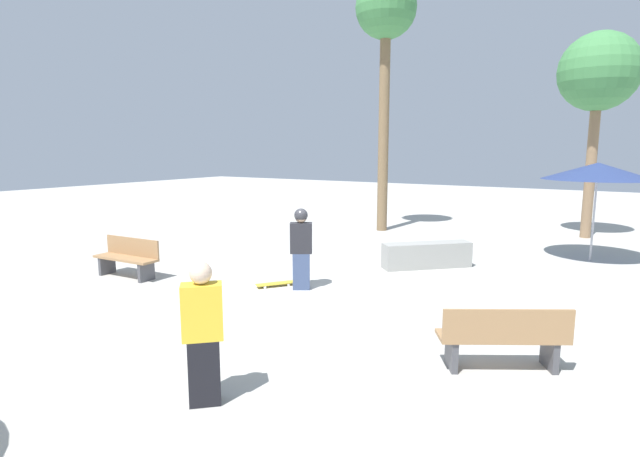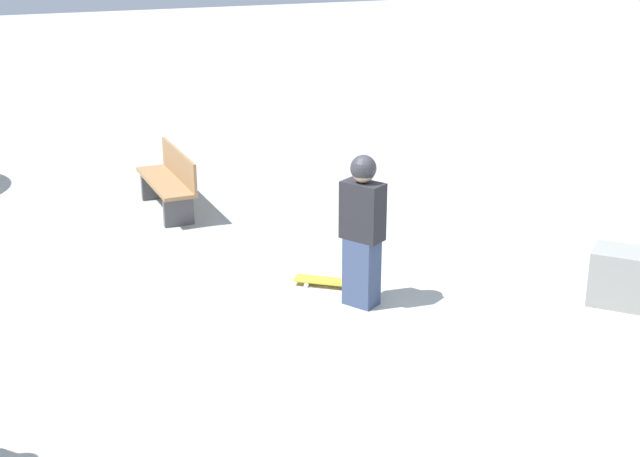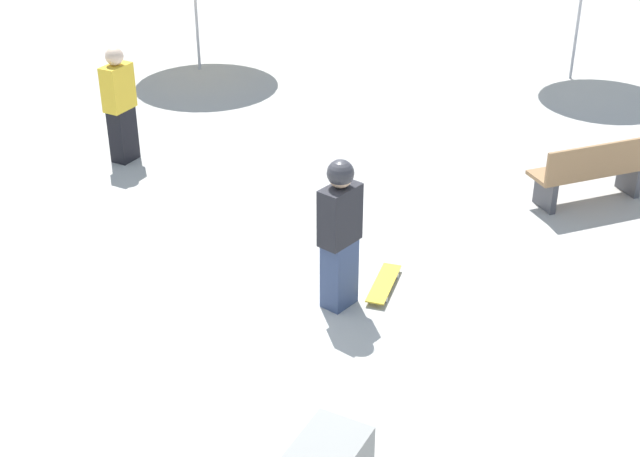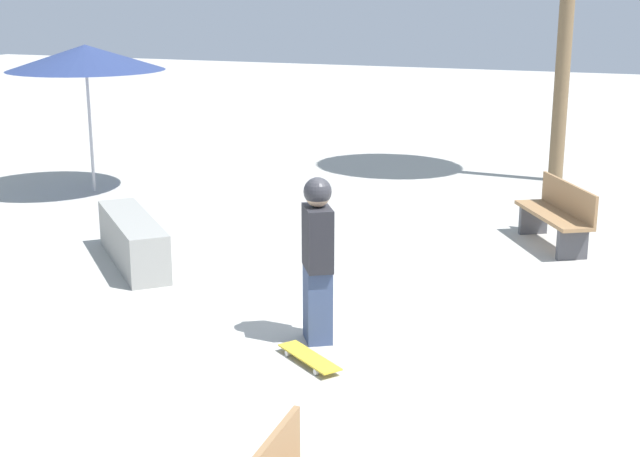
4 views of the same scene
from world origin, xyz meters
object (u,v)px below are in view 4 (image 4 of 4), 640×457
at_px(skater_main, 318,254).
at_px(skateboard, 309,357).
at_px(concrete_ledge, 133,240).
at_px(bench_near, 557,215).
at_px(shade_umbrella_navy, 85,58).

height_order(skater_main, skateboard, skater_main).
bearing_deg(concrete_ledge, bench_near, 29.50).
height_order(skater_main, concrete_ledge, skater_main).
bearing_deg(skater_main, bench_near, 125.83).
xyz_separation_m(skater_main, bench_near, (1.75, 4.23, -0.45)).
bearing_deg(skateboard, concrete_ledge, -176.93).
xyz_separation_m(concrete_ledge, shade_umbrella_navy, (-2.86, 3.24, 1.94)).
distance_m(bench_near, shade_umbrella_navy, 7.91).
xyz_separation_m(bench_near, shade_umbrella_navy, (-7.68, 0.52, 1.81)).
bearing_deg(shade_umbrella_navy, skateboard, -41.18).
xyz_separation_m(skateboard, shade_umbrella_navy, (-6.06, 5.30, 2.18)).
bearing_deg(concrete_ledge, shade_umbrella_navy, 131.43).
bearing_deg(bench_near, shade_umbrella_navy, 55.24).
bearing_deg(concrete_ledge, skater_main, -26.20).
bearing_deg(bench_near, skateboard, 130.41).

